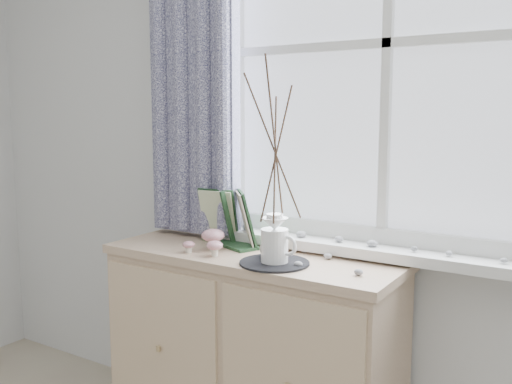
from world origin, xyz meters
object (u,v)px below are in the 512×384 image
at_px(botanical_book, 226,218).
at_px(toadstool_cluster, 211,239).
at_px(sideboard, 252,355).
at_px(twig_pitcher, 275,146).

xyz_separation_m(botanical_book, toadstool_cluster, (0.00, -0.11, -0.07)).
bearing_deg(sideboard, botanical_book, 167.16).
distance_m(sideboard, toadstool_cluster, 0.50).
xyz_separation_m(botanical_book, twig_pitcher, (0.31, -0.13, 0.31)).
height_order(botanical_book, toadstool_cluster, botanical_book).
distance_m(sideboard, botanical_book, 0.56).
xyz_separation_m(toadstool_cluster, twig_pitcher, (0.31, -0.02, 0.38)).
distance_m(botanical_book, twig_pitcher, 0.46).
bearing_deg(toadstool_cluster, twig_pitcher, -4.02).
bearing_deg(sideboard, toadstool_cluster, -150.86).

